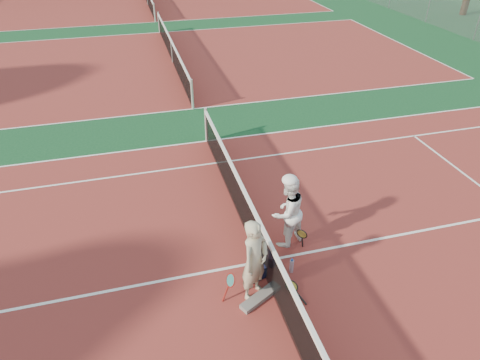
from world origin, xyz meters
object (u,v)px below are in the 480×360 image
(sports_bag_navy, at_px, (257,272))
(player_b, at_px, (287,212))
(racket_spare, at_px, (291,287))
(net_main, at_px, (260,243))
(racket_red, at_px, (230,286))
(player_a, at_px, (255,261))
(sports_bag_purple, at_px, (269,258))
(racket_black_held, at_px, (301,240))
(water_bottle, at_px, (292,266))

(sports_bag_navy, bearing_deg, player_b, 42.61)
(racket_spare, bearing_deg, net_main, 7.56)
(player_b, relative_size, sports_bag_navy, 4.86)
(net_main, height_order, racket_red, net_main)
(player_a, bearing_deg, sports_bag_purple, 15.21)
(racket_black_held, bearing_deg, sports_bag_navy, -22.12)
(sports_bag_navy, height_order, water_bottle, water_bottle)
(racket_red, height_order, racket_black_held, racket_black_held)
(sports_bag_purple, bearing_deg, racket_spare, -75.54)
(sports_bag_navy, relative_size, water_bottle, 1.14)
(net_main, xyz_separation_m, player_a, (-0.35, -0.78, 0.35))
(racket_black_held, relative_size, water_bottle, 1.95)
(player_b, bearing_deg, racket_spare, 51.01)
(net_main, distance_m, player_b, 0.91)
(player_b, distance_m, racket_spare, 1.55)
(net_main, height_order, sports_bag_navy, net_main)
(player_b, xyz_separation_m, sports_bag_navy, (-0.91, -0.84, -0.69))
(net_main, distance_m, sports_bag_purple, 0.43)
(player_b, relative_size, racket_black_held, 2.84)
(racket_red, distance_m, sports_bag_navy, 0.72)
(net_main, bearing_deg, racket_black_held, 6.86)
(player_a, height_order, racket_spare, player_a)
(net_main, xyz_separation_m, water_bottle, (0.53, -0.42, -0.36))
(racket_spare, relative_size, sports_bag_purple, 1.93)
(player_a, height_order, racket_black_held, player_a)
(racket_red, distance_m, racket_black_held, 1.94)
(racket_spare, relative_size, water_bottle, 2.00)
(player_b, height_order, sports_bag_navy, player_b)
(player_a, xyz_separation_m, sports_bag_purple, (0.52, 0.71, -0.73))
(racket_black_held, xyz_separation_m, sports_bag_navy, (-1.13, -0.50, -0.16))
(racket_red, bearing_deg, racket_spare, -26.59)
(racket_black_held, bearing_deg, racket_red, -19.98)
(racket_black_held, xyz_separation_m, racket_spare, (-0.57, -0.96, -0.24))
(sports_bag_purple, bearing_deg, player_a, -126.16)
(sports_bag_navy, bearing_deg, water_bottle, -2.78)
(player_b, distance_m, racket_red, 2.01)
(racket_spare, bearing_deg, player_b, -31.52)
(player_b, xyz_separation_m, water_bottle, (-0.19, -0.87, -0.68))
(racket_red, distance_m, water_bottle, 1.37)
(racket_spare, bearing_deg, racket_black_held, -47.01)
(water_bottle, bearing_deg, racket_red, -166.62)
(net_main, xyz_separation_m, racket_spare, (0.37, -0.85, -0.46))
(sports_bag_purple, bearing_deg, racket_black_held, 13.12)
(racket_red, distance_m, racket_spare, 1.20)
(net_main, relative_size, racket_red, 19.48)
(player_b, bearing_deg, racket_red, 14.29)
(sports_bag_purple, bearing_deg, player_b, 42.93)
(racket_red, relative_size, racket_spare, 0.94)
(player_b, distance_m, sports_bag_navy, 1.42)
(racket_black_held, bearing_deg, net_main, -39.21)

